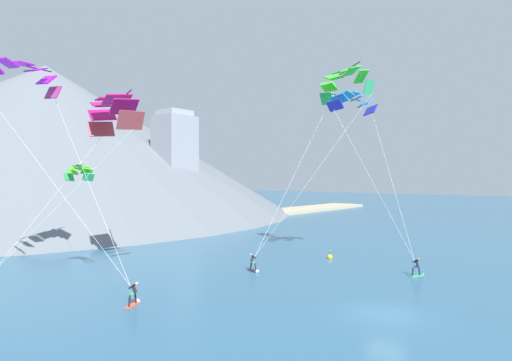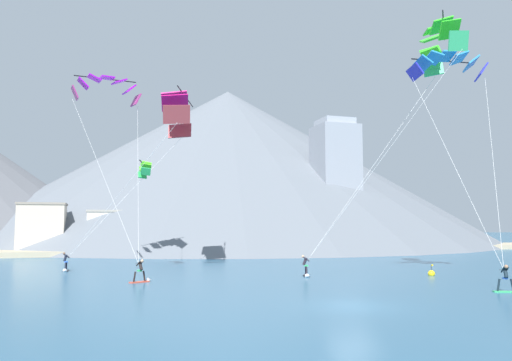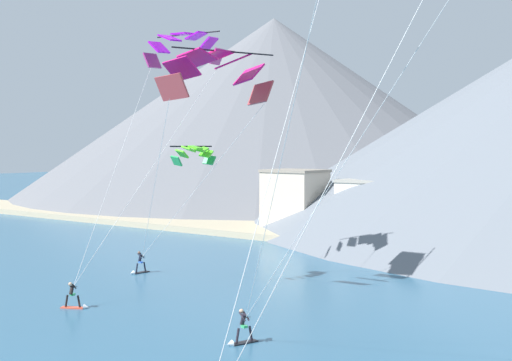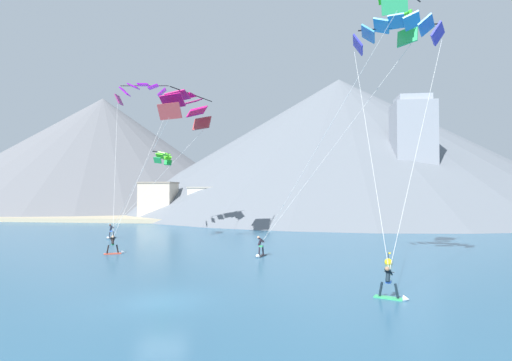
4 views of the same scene
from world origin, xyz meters
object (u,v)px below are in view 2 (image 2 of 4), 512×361
(kitesurfer_near_lead, at_px, (65,266))
(parafoil_kite_mid_center, at_px, (447,64))
(kitesurfer_far_left, at_px, (142,275))
(parafoil_kite_distant_high_outer, at_px, (145,168))
(race_marker_buoy, at_px, (431,274))
(parafoil_kite_near_lead, at_px, (176,110))
(kitesurfer_near_trail, at_px, (306,270))
(kitesurfer_mid_center, at_px, (509,283))
(parafoil_kite_near_trail, at_px, (439,42))
(parafoil_kite_far_left, at_px, (107,87))

(kitesurfer_near_lead, relative_size, parafoil_kite_mid_center, 0.11)
(kitesurfer_far_left, bearing_deg, parafoil_kite_distant_high_outer, 85.51)
(parafoil_kite_distant_high_outer, distance_m, race_marker_buoy, 26.61)
(kitesurfer_near_lead, bearing_deg, parafoil_kite_near_lead, -9.06)
(kitesurfer_far_left, bearing_deg, parafoil_kite_near_lead, 69.01)
(kitesurfer_near_trail, relative_size, kitesurfer_mid_center, 1.01)
(kitesurfer_far_left, xyz_separation_m, parafoil_kite_distant_high_outer, (0.77, 9.75, 8.84))
(parafoil_kite_near_trail, bearing_deg, parafoil_kite_distant_high_outer, 149.39)
(parafoil_kite_near_trail, height_order, race_marker_buoy, parafoil_kite_near_trail)
(parafoil_kite_mid_center, xyz_separation_m, parafoil_kite_far_left, (-25.76, 17.00, 0.62))
(parafoil_kite_far_left, distance_m, race_marker_buoy, 34.06)
(parafoil_kite_near_lead, bearing_deg, parafoil_kite_near_trail, -32.52)
(parafoil_kite_near_lead, bearing_deg, parafoil_kite_far_left, 151.93)
(parafoil_kite_distant_high_outer, bearing_deg, parafoil_kite_near_lead, -14.46)
(kitesurfer_mid_center, bearing_deg, parafoil_kite_mid_center, 75.41)
(kitesurfer_near_lead, distance_m, parafoil_kite_far_left, 17.26)
(kitesurfer_near_lead, relative_size, parafoil_kite_near_lead, 0.12)
(kitesurfer_mid_center, height_order, parafoil_kite_near_trail, parafoil_kite_near_trail)
(kitesurfer_near_lead, bearing_deg, kitesurfer_far_left, -60.79)
(kitesurfer_near_trail, xyz_separation_m, race_marker_buoy, (10.04, -2.22, -0.38))
(parafoil_kite_far_left, bearing_deg, kitesurfer_near_trail, -38.11)
(parafoil_kite_distant_high_outer, bearing_deg, kitesurfer_near_trail, -38.55)
(parafoil_kite_far_left, bearing_deg, parafoil_kite_mid_center, -33.42)
(kitesurfer_near_trail, relative_size, parafoil_kite_far_left, 0.10)
(parafoil_kite_near_trail, distance_m, parafoil_kite_far_left, 30.45)
(parafoil_kite_near_trail, distance_m, parafoil_kite_mid_center, 2.52)
(kitesurfer_mid_center, xyz_separation_m, race_marker_buoy, (1.76, 9.98, -0.38))
(parafoil_kite_far_left, bearing_deg, race_marker_buoy, -29.40)
(kitesurfer_near_lead, relative_size, kitesurfer_near_trail, 0.99)
(kitesurfer_near_trail, xyz_separation_m, parafoil_kite_near_trail, (10.37, -3.68, 18.47))
(parafoil_kite_near_lead, bearing_deg, kitesurfer_near_trail, -43.66)
(kitesurfer_near_trail, relative_size, parafoil_kite_distant_high_outer, 0.44)
(parafoil_kite_near_lead, height_order, parafoil_kite_distant_high_outer, parafoil_kite_near_lead)
(parafoil_kite_distant_high_outer, relative_size, race_marker_buoy, 4.00)
(kitesurfer_near_lead, bearing_deg, race_marker_buoy, -23.66)
(kitesurfer_near_trail, height_order, kitesurfer_mid_center, kitesurfer_near_trail)
(kitesurfer_near_trail, xyz_separation_m, kitesurfer_far_left, (-12.75, -0.20, -0.02))
(kitesurfer_mid_center, xyz_separation_m, parafoil_kite_near_lead, (-17.56, 21.05, 14.28))
(kitesurfer_mid_center, distance_m, parafoil_kite_near_trail, 20.45)
(kitesurfer_far_left, relative_size, parafoil_kite_near_lead, 0.12)
(parafoil_kite_near_trail, bearing_deg, race_marker_buoy, 102.96)
(kitesurfer_near_lead, relative_size, kitesurfer_far_left, 1.02)
(parafoil_kite_distant_high_outer, bearing_deg, parafoil_kite_far_left, 143.43)
(parafoil_kite_near_trail, relative_size, parafoil_kite_mid_center, 1.17)
(kitesurfer_mid_center, relative_size, parafoil_kite_mid_center, 0.11)
(kitesurfer_mid_center, height_order, kitesurfer_far_left, kitesurfer_mid_center)
(kitesurfer_far_left, relative_size, parafoil_kite_distant_high_outer, 0.42)
(kitesurfer_far_left, bearing_deg, parafoil_kite_far_left, 102.76)
(kitesurfer_near_lead, bearing_deg, parafoil_kite_mid_center, -27.70)
(kitesurfer_near_lead, xyz_separation_m, parafoil_kite_far_left, (3.09, 1.85, 16.88))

